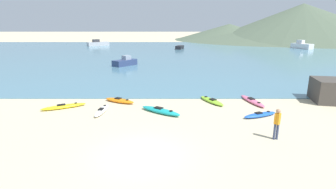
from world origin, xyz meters
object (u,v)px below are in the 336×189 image
(kayak_on_sand_2, at_px, (261,115))
(kayak_on_sand_3, at_px, (161,111))
(kayak_on_sand_5, at_px, (253,101))
(moored_boat_2, at_px, (180,47))
(kayak_on_sand_0, at_px, (64,106))
(moored_boat_1, at_px, (99,43))
(moored_boat_0, at_px, (303,46))
(kayak_on_sand_4, at_px, (103,110))
(kayak_on_sand_1, at_px, (212,101))
(kayak_on_sand_6, at_px, (120,100))
(shoreline_rock, at_px, (336,91))
(person_near_foreground, at_px, (278,122))
(moored_boat_3, at_px, (126,62))

(kayak_on_sand_2, bearing_deg, kayak_on_sand_3, 173.71)
(kayak_on_sand_5, xyz_separation_m, moored_boat_2, (-3.90, 45.33, 0.34))
(kayak_on_sand_0, relative_size, moored_boat_1, 0.51)
(kayak_on_sand_5, relative_size, moored_boat_0, 0.63)
(kayak_on_sand_5, bearing_deg, moored_boat_1, 115.73)
(kayak_on_sand_2, distance_m, kayak_on_sand_4, 11.04)
(kayak_on_sand_1, bearing_deg, moored_boat_0, 57.07)
(kayak_on_sand_3, height_order, moored_boat_2, moored_boat_2)
(kayak_on_sand_6, height_order, moored_boat_2, moored_boat_2)
(moored_boat_2, bearing_deg, moored_boat_1, 156.17)
(kayak_on_sand_2, distance_m, shoreline_rock, 8.00)
(kayak_on_sand_1, bearing_deg, moored_boat_1, 112.95)
(kayak_on_sand_0, distance_m, kayak_on_sand_2, 14.18)
(kayak_on_sand_3, relative_size, moored_boat_0, 0.56)
(kayak_on_sand_3, bearing_deg, kayak_on_sand_4, 177.33)
(person_near_foreground, relative_size, moored_boat_0, 0.32)
(kayak_on_sand_4, xyz_separation_m, moored_boat_3, (-1.71, 21.30, 0.44))
(person_near_foreground, distance_m, moored_boat_2, 52.35)
(kayak_on_sand_6, height_order, shoreline_rock, shoreline_rock)
(kayak_on_sand_6, xyz_separation_m, moored_boat_2, (6.77, 45.33, 0.31))
(kayak_on_sand_0, bearing_deg, kayak_on_sand_4, -15.94)
(person_near_foreground, xyz_separation_m, moored_boat_2, (-3.00, 52.26, -0.53))
(kayak_on_sand_0, distance_m, kayak_on_sand_4, 3.19)
(kayak_on_sand_0, xyz_separation_m, moored_boat_2, (10.68, 46.84, 0.33))
(moored_boat_2, bearing_deg, moored_boat_3, -109.44)
(kayak_on_sand_2, bearing_deg, kayak_on_sand_6, 161.83)
(kayak_on_sand_4, xyz_separation_m, kayak_on_sand_5, (11.51, 2.39, 0.00))
(kayak_on_sand_1, bearing_deg, moored_boat_2, 90.81)
(kayak_on_sand_1, relative_size, person_near_foreground, 1.67)
(kayak_on_sand_0, xyz_separation_m, moored_boat_1, (-12.12, 56.91, 0.54))
(kayak_on_sand_4, distance_m, kayak_on_sand_6, 2.53)
(person_near_foreground, xyz_separation_m, moored_boat_1, (-25.80, 62.33, -0.32))
(kayak_on_sand_1, xyz_separation_m, kayak_on_sand_2, (2.74, -3.37, 0.00))
(kayak_on_sand_0, distance_m, kayak_on_sand_1, 11.42)
(kayak_on_sand_3, xyz_separation_m, kayak_on_sand_4, (-4.20, 0.20, -0.04))
(kayak_on_sand_3, height_order, moored_boat_0, moored_boat_0)
(kayak_on_sand_4, relative_size, shoreline_rock, 0.86)
(kayak_on_sand_0, bearing_deg, shoreline_rock, 4.60)
(kayak_on_sand_0, height_order, moored_boat_2, moored_boat_2)
(shoreline_rock, bearing_deg, kayak_on_sand_0, -175.40)
(kayak_on_sand_2, height_order, moored_boat_0, moored_boat_0)
(person_near_foreground, relative_size, moored_boat_3, 0.45)
(kayak_on_sand_1, height_order, person_near_foreground, person_near_foreground)
(kayak_on_sand_5, xyz_separation_m, moored_boat_1, (-26.70, 55.40, 0.55))
(moored_boat_0, relative_size, shoreline_rock, 1.72)
(moored_boat_0, height_order, moored_boat_2, moored_boat_0)
(shoreline_rock, bearing_deg, kayak_on_sand_4, -171.91)
(kayak_on_sand_1, distance_m, moored_boat_0, 55.36)
(kayak_on_sand_4, height_order, kayak_on_sand_5, kayak_on_sand_5)
(moored_boat_0, bearing_deg, kayak_on_sand_5, -119.99)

